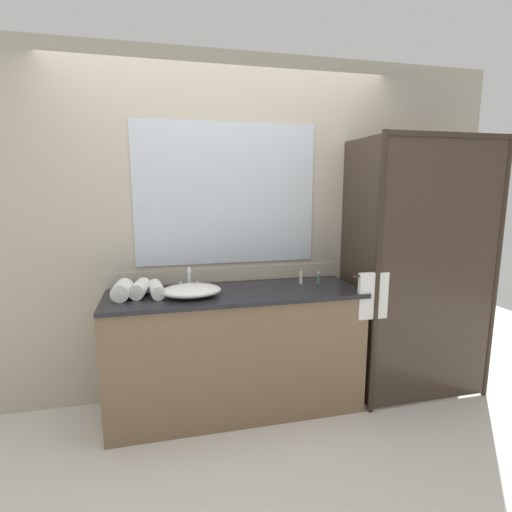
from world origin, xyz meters
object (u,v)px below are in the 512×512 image
Objects in this scene: sink_basin at (191,291)px; rolled_towel_near_edge at (122,290)px; faucet at (189,282)px; rolled_towel_far_edge at (157,289)px; amenity_bottle_shampoo at (301,278)px; rolled_towel_middle at (140,289)px; amenity_bottle_conditioner at (319,278)px.

rolled_towel_near_edge is at bearing 174.25° from sink_basin.
faucet is 0.68× the size of rolled_towel_far_edge.
amenity_bottle_shampoo is at bearing 5.03° from rolled_towel_far_edge.
rolled_towel_far_edge is (0.11, -0.02, -0.01)m from rolled_towel_middle.
amenity_bottle_shampoo is 0.44× the size of rolled_towel_middle.
rolled_towel_middle is (-0.34, 0.09, 0.01)m from sink_basin.
rolled_towel_far_edge is at bearing -176.61° from amenity_bottle_conditioner.
rolled_towel_far_edge is (-1.21, -0.07, 0.00)m from amenity_bottle_conditioner.
sink_basin is at bearing -90.00° from faucet.
amenity_bottle_conditioner is 1.32m from rolled_towel_middle.
sink_basin is at bearing -5.75° from rolled_towel_near_edge.
amenity_bottle_conditioner is 0.39× the size of rolled_towel_middle.
rolled_towel_middle is (-0.34, -0.08, -0.00)m from faucet.
sink_basin is 0.24m from rolled_towel_far_edge.
faucet is 0.98m from amenity_bottle_conditioner.
amenity_bottle_shampoo is at bearing 170.28° from amenity_bottle_conditioner.
rolled_towel_middle reaches higher than amenity_bottle_shampoo.
rolled_towel_near_edge is at bearing -176.32° from amenity_bottle_conditioner.
rolled_towel_far_edge is at bearing 5.31° from rolled_towel_near_edge.
rolled_towel_near_edge reaches higher than rolled_towel_middle.
faucet is (0.00, 0.17, 0.02)m from sink_basin.
rolled_towel_near_edge is 0.83× the size of rolled_towel_far_edge.
sink_basin is at bearing -169.28° from amenity_bottle_shampoo.
sink_basin is 0.86m from amenity_bottle_shampoo.
amenity_bottle_conditioner is 1.21m from rolled_towel_far_edge.
sink_basin is 4.58× the size of amenity_bottle_conditioner.
rolled_towel_far_edge is at bearing -11.22° from rolled_towel_middle.
rolled_towel_middle is (-1.32, -0.05, 0.01)m from amenity_bottle_conditioner.
rolled_towel_near_edge is at bearing -174.69° from rolled_towel_far_edge.
rolled_towel_far_edge is (0.22, 0.02, -0.01)m from rolled_towel_near_edge.
faucet is 1.92× the size of amenity_bottle_conditioner.
faucet is 0.82× the size of rolled_towel_near_edge.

